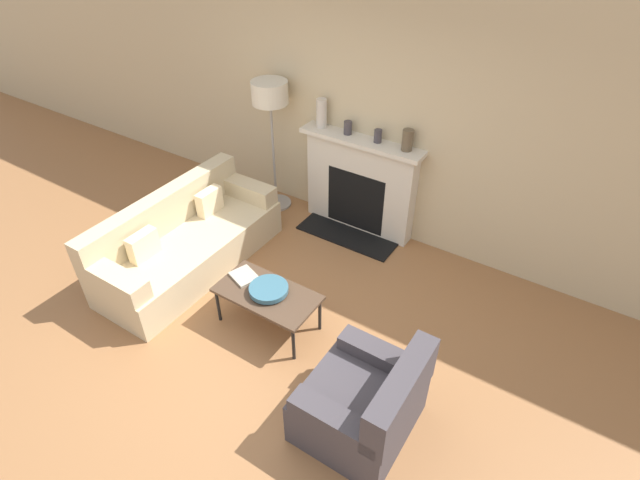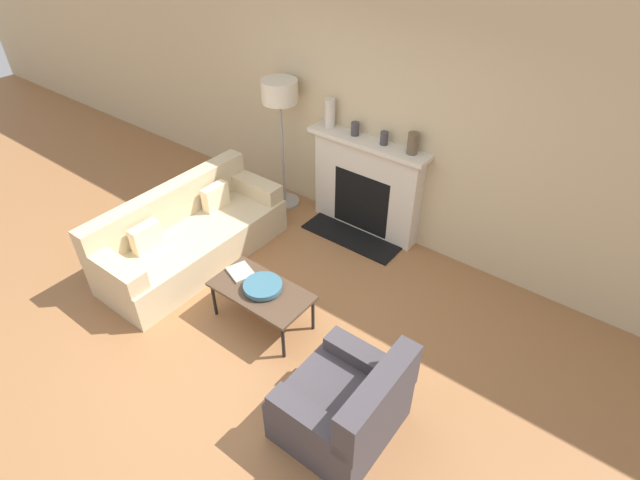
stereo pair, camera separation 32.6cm
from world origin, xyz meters
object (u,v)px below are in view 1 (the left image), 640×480
armchair_near (365,403)px  bowl (269,289)px  couch (187,242)px  mantel_vase_center_right (378,136)px  book (244,276)px  mantel_vase_right (407,140)px  mantel_vase_left (322,113)px  mantel_vase_center_left (348,128)px  fireplace (359,186)px  coffee_table (267,295)px  floor_lamp (270,105)px

armchair_near → bowl: size_ratio=2.39×
couch → mantel_vase_center_right: (1.39, 1.67, 0.94)m
bowl → book: bearing=173.2°
armchair_near → mantel_vase_right: (-0.87, 2.39, 0.99)m
armchair_near → mantel_vase_left: 3.24m
mantel_vase_left → mantel_vase_center_left: size_ratio=2.20×
fireplace → book: size_ratio=4.74×
fireplace → book: 1.87m
mantel_vase_left → mantel_vase_right: bearing=0.0°
book → mantel_vase_right: size_ratio=1.35×
book → mantel_vase_center_right: (0.41, 1.86, 0.82)m
coffee_table → mantel_vase_center_right: 2.10m
fireplace → coffee_table: fireplace is taller
couch → armchair_near: 2.70m
coffee_table → mantel_vase_center_left: bearing=98.4°
coffee_table → book: size_ratio=3.14×
fireplace → book: (-0.23, -1.85, -0.14)m
fireplace → mantel_vase_right: bearing=1.5°
mantel_vase_center_right → floor_lamp: bearing=-172.9°
floor_lamp → mantel_vase_right: bearing=5.7°
mantel_vase_center_right → mantel_vase_right: bearing=0.0°
coffee_table → mantel_vase_center_left: 2.12m
coffee_table → armchair_near: bearing=-20.1°
coffee_table → bowl: (0.01, 0.01, 0.07)m
armchair_near → floor_lamp: bearing=-131.4°
bowl → book: 0.33m
book → mantel_vase_left: mantel_vase_left is taller
fireplace → mantel_vase_left: size_ratio=4.45×
floor_lamp → mantel_vase_center_right: 1.33m
floor_lamp → mantel_vase_right: 1.67m
fireplace → mantel_vase_left: 0.94m
mantel_vase_center_left → mantel_vase_center_right: size_ratio=1.04×
bowl → mantel_vase_left: (-0.64, 1.90, 0.88)m
bowl → mantel_vase_right: mantel_vase_right is taller
armchair_near → coffee_table: armchair_near is taller
floor_lamp → mantel_vase_center_left: (0.94, 0.16, -0.11)m
armchair_near → mantel_vase_right: bearing=-160.0°
fireplace → mantel_vase_left: bearing=178.5°
coffee_table → floor_lamp: 2.35m
mantel_vase_left → mantel_vase_center_right: (0.72, 0.00, -0.09)m
bowl → mantel_vase_center_right: 2.06m
mantel_vase_center_left → mantel_vase_center_right: mantel_vase_center_left is taller
mantel_vase_left → mantel_vase_center_right: size_ratio=2.28×
couch → armchair_near: (2.60, -0.72, -0.00)m
bowl → floor_lamp: (-1.24, 1.74, 0.91)m
armchair_near → mantel_vase_center_left: 3.02m
couch → coffee_table: bearing=-100.8°
floor_lamp → mantel_vase_right: floor_lamp is taller
coffee_table → mantel_vase_center_left: size_ratio=6.48×
coffee_table → floor_lamp: size_ratio=0.59×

